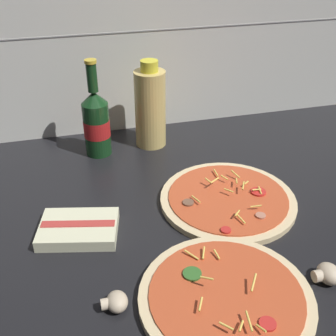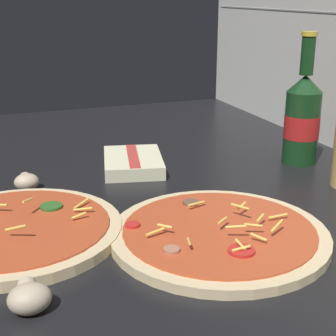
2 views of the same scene
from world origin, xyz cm
name	(u,v)px [view 1 (image 1 of 2)]	position (x,y,z in cm)	size (l,w,h in cm)	color
counter_slab	(201,222)	(0.00, 0.00, 1.25)	(160.00, 90.00, 2.50)	black
tile_backsplash	(150,30)	(0.00, 45.50, 30.00)	(160.00, 1.13, 60.00)	silver
pizza_near	(226,297)	(-3.08, -21.77, 3.36)	(28.64, 28.64, 4.29)	beige
pizza_far	(228,199)	(7.38, 3.61, 3.28)	(29.43, 29.43, 3.71)	beige
beer_bottle	(96,122)	(-17.09, 32.81, 11.39)	(6.71, 6.71, 24.82)	#143819
oil_bottle	(150,108)	(-2.77, 34.32, 13.09)	(8.11, 8.11, 23.03)	#D6B766
mushroom_left	(116,302)	(-20.58, -18.59, 3.94)	(4.32, 4.11, 2.88)	beige
mushroom_right	(328,274)	(15.30, -22.01, 4.10)	(4.80, 4.57, 3.20)	beige
dish_towel	(79,229)	(-24.83, 1.36, 3.71)	(17.09, 13.84, 2.56)	beige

